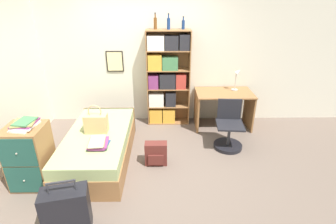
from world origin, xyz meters
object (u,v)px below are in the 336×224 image
object	(u,v)px
backpack	(156,154)
desk_lamp	(238,75)
dresser	(30,156)
bottle_clear	(183,24)
book_stack_on_bed	(98,143)
bottle_green	(155,23)
magazine_pile_on_dresser	(25,124)
bottle_brown	(169,23)
desk	(223,103)
waste_bin	(226,122)
handbag	(96,123)
suitcase	(67,211)
bookcase	(166,78)
desk_chair	(229,133)
bed	(99,146)

from	to	relation	value
backpack	desk_lamp	bearing A→B (deg)	42.35
dresser	bottle_clear	size ratio (longest dim) A/B	3.88
book_stack_on_bed	bottle_green	bearing A→B (deg)	66.22
magazine_pile_on_dresser	bottle_brown	world-z (taller)	bottle_brown
desk	backpack	xyz separation A→B (m)	(-1.29, -1.29, -0.32)
bottle_brown	waste_bin	world-z (taller)	bottle_brown
handbag	backpack	world-z (taller)	handbag
dresser	waste_bin	xyz separation A→B (m)	(3.06, 1.64, -0.32)
suitcase	bookcase	size ratio (longest dim) A/B	0.36
bottle_brown	suitcase	bearing A→B (deg)	-113.00
bookcase	backpack	size ratio (longest dim) A/B	5.00
waste_bin	handbag	bearing A→B (deg)	-155.07
bottle_brown	waste_bin	size ratio (longest dim) A/B	1.14
magazine_pile_on_dresser	desk_chair	bearing A→B (deg)	17.33
magazine_pile_on_dresser	desk	distance (m)	3.44
bookcase	desk_lamp	size ratio (longest dim) A/B	4.18
book_stack_on_bed	backpack	bearing A→B (deg)	17.58
bed	desk_chair	distance (m)	2.18
magazine_pile_on_dresser	desk	size ratio (longest dim) A/B	0.36
dresser	desk	distance (m)	3.46
dresser	desk	world-z (taller)	dresser
dresser	bottle_green	bearing A→B (deg)	49.11
handbag	bottle_green	distance (m)	2.10
book_stack_on_bed	suitcase	distance (m)	1.04
bookcase	bottle_clear	size ratio (longest dim) A/B	8.21
desk_lamp	bookcase	bearing A→B (deg)	177.06
dresser	desk	size ratio (longest dim) A/B	0.81
desk_lamp	waste_bin	distance (m)	0.94
bed	bottle_green	distance (m)	2.38
suitcase	bookcase	distance (m)	3.03
bed	desk_lamp	size ratio (longest dim) A/B	4.32
dresser	bottle_green	size ratio (longest dim) A/B	3.05
magazine_pile_on_dresser	bookcase	distance (m)	2.63
dresser	desk_chair	world-z (taller)	dresser
handbag	book_stack_on_bed	distance (m)	0.45
bookcase	desk_lamp	xyz separation A→B (m)	(1.38, -0.07, 0.08)
backpack	waste_bin	bearing A→B (deg)	41.99
bottle_clear	desk_chair	world-z (taller)	bottle_clear
desk	waste_bin	xyz separation A→B (m)	(0.06, -0.07, -0.38)
dresser	magazine_pile_on_dresser	size ratio (longest dim) A/B	2.25
handbag	desk	world-z (taller)	handbag
magazine_pile_on_dresser	bookcase	size ratio (longest dim) A/B	0.21
suitcase	backpack	size ratio (longest dim) A/B	1.82
desk_lamp	magazine_pile_on_dresser	bearing A→B (deg)	-150.68
backpack	waste_bin	xyz separation A→B (m)	(1.36, 1.22, -0.06)
book_stack_on_bed	bottle_brown	bearing A→B (deg)	59.82
bottle_brown	desk_chair	bearing A→B (deg)	-44.06
magazine_pile_on_dresser	waste_bin	distance (m)	3.53
bed	bottle_green	xyz separation A→B (m)	(0.89, 1.37, 1.73)
bookcase	bed	bearing A→B (deg)	-129.01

